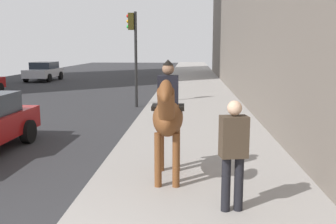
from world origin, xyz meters
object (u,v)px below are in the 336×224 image
at_px(car_near_lane, 44,71).
at_px(mounted_horse_near, 168,115).
at_px(pedestrian_greeting, 233,149).
at_px(traffic_light_near_curb, 134,44).

bearing_deg(car_near_lane, mounted_horse_near, 26.50).
xyz_separation_m(pedestrian_greeting, traffic_light_near_curb, (10.76, 3.07, 1.60)).
xyz_separation_m(mounted_horse_near, traffic_light_near_curb, (9.45, 2.01, 1.35)).
relative_size(mounted_horse_near, car_near_lane, 0.56).
xyz_separation_m(pedestrian_greeting, car_near_lane, (23.26, 11.91, -0.34)).
height_order(pedestrian_greeting, car_near_lane, pedestrian_greeting).
bearing_deg(pedestrian_greeting, car_near_lane, 16.65).
bearing_deg(mounted_horse_near, pedestrian_greeting, 37.61).
bearing_deg(pedestrian_greeting, mounted_horse_near, 28.30).
bearing_deg(car_near_lane, pedestrian_greeting, 27.30).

